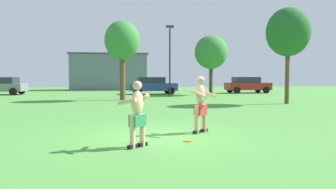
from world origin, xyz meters
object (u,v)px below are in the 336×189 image
at_px(car_blue_mid_lot, 153,85).
at_px(car_gray_far_end, 1,86).
at_px(car_red_near_post, 247,85).
at_px(tree_behind_players, 288,32).
at_px(tree_near_building, 122,41).
at_px(player_with_cap, 201,102).
at_px(player_in_green, 137,113).
at_px(frisbee, 189,141).
at_px(tree_left_field, 211,52).
at_px(lamp_post, 170,53).

distance_m(car_blue_mid_lot, car_gray_far_end, 13.63).
bearing_deg(car_red_near_post, tree_behind_players, -99.75).
bearing_deg(car_gray_far_end, tree_near_building, -35.48).
xyz_separation_m(player_with_cap, player_in_green, (-1.97, -1.80, -0.11)).
height_order(player_with_cap, tree_behind_players, tree_behind_players).
height_order(player_in_green, car_gray_far_end, player_in_green).
distance_m(car_red_near_post, car_blue_mid_lot, 9.45).
distance_m(frisbee, car_red_near_post, 25.05).
bearing_deg(car_gray_far_end, player_in_green, -63.95).
relative_size(frisbee, tree_left_field, 0.05).
distance_m(car_red_near_post, lamp_post, 9.99).
distance_m(car_red_near_post, car_gray_far_end, 23.02).
distance_m(tree_left_field, tree_near_building, 9.33).
height_order(frisbee, lamp_post, lamp_post).
relative_size(player_with_cap, player_in_green, 1.07).
height_order(lamp_post, tree_left_field, lamp_post).
xyz_separation_m(player_with_cap, tree_left_field, (5.26, 18.98, 2.82)).
height_order(tree_left_field, tree_near_building, tree_near_building).
height_order(frisbee, car_blue_mid_lot, car_blue_mid_lot).
height_order(player_with_cap, tree_near_building, tree_near_building).
bearing_deg(car_gray_far_end, lamp_post, -17.95).
height_order(player_in_green, car_red_near_post, player_in_green).
relative_size(tree_left_field, tree_near_building, 0.95).
distance_m(tree_left_field, tree_behind_players, 9.86).
bearing_deg(tree_left_field, car_blue_mid_lot, 160.15).
bearing_deg(car_gray_far_end, car_blue_mid_lot, -3.25).
distance_m(car_red_near_post, tree_near_building, 14.78).
height_order(player_with_cap, frisbee, player_with_cap).
relative_size(car_blue_mid_lot, tree_behind_players, 0.76).
bearing_deg(tree_behind_players, lamp_post, 130.13).
distance_m(player_with_cap, frisbee, 1.68).
height_order(car_red_near_post, tree_near_building, tree_near_building).
bearing_deg(tree_left_field, lamp_post, -151.49).
bearing_deg(car_blue_mid_lot, tree_left_field, -19.85).
relative_size(player_in_green, tree_left_field, 0.30).
bearing_deg(frisbee, tree_near_building, 97.11).
relative_size(car_red_near_post, tree_behind_players, 0.75).
height_order(car_gray_far_end, tree_left_field, tree_left_field).
xyz_separation_m(car_blue_mid_lot, car_gray_far_end, (-13.60, 0.77, 0.00)).
relative_size(car_blue_mid_lot, car_gray_far_end, 0.99).
distance_m(player_with_cap, car_gray_far_end, 25.39).
xyz_separation_m(car_red_near_post, lamp_post, (-8.35, -4.77, 2.70)).
xyz_separation_m(player_in_green, tree_left_field, (7.23, 20.77, 2.93)).
relative_size(player_with_cap, frisbee, 7.10).
height_order(car_blue_mid_lot, tree_behind_players, tree_behind_players).
bearing_deg(lamp_post, tree_behind_players, -49.87).
distance_m(player_in_green, tree_left_field, 22.19).
relative_size(player_with_cap, car_red_near_post, 0.39).
relative_size(frisbee, lamp_post, 0.04).
bearing_deg(frisbee, player_in_green, -158.30).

